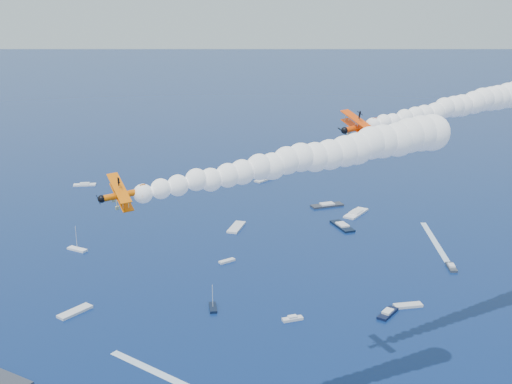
{
  "coord_description": "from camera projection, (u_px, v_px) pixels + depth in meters",
  "views": [
    {
      "loc": [
        3.78,
        -80.27,
        80.36
      ],
      "look_at": [
        -6.26,
        21.74,
        49.1
      ],
      "focal_mm": 45.48,
      "sensor_mm": 36.0,
      "label": 1
    }
  ],
  "objects": [
    {
      "name": "spectator_boats",
      "position": [
        297.0,
        255.0,
        207.7
      ],
      "size": [
        215.94,
        178.42,
        0.7
      ],
      "color": "#323843",
      "rests_on": "ground"
    },
    {
      "name": "boat_wakes",
      "position": [
        365.0,
        354.0,
        151.24
      ],
      "size": [
        144.79,
        144.13,
        0.04
      ],
      "color": "white",
      "rests_on": "ground"
    },
    {
      "name": "biplane_lead",
      "position": [
        360.0,
        127.0,
        118.51
      ],
      "size": [
        12.1,
        12.84,
        8.23
      ],
      "primitive_type": null,
      "rotation": [
        -0.3,
        0.07,
        3.77
      ],
      "color": "#FF4405"
    },
    {
      "name": "biplane_trail",
      "position": [
        123.0,
        195.0,
        92.31
      ],
      "size": [
        10.42,
        11.3,
        7.35
      ],
      "primitive_type": null,
      "rotation": [
        -0.31,
        0.07,
        3.67
      ],
      "color": "#F26505"
    },
    {
      "name": "smoke_trail_lead",
      "position": [
        472.0,
        103.0,
        131.78
      ],
      "size": [
        61.03,
        58.33,
        10.87
      ],
      "primitive_type": null,
      "rotation": [
        0.0,
        0.0,
        3.77
      ],
      "color": "white"
    },
    {
      "name": "smoke_trail_trail",
      "position": [
        302.0,
        159.0,
        103.35
      ],
      "size": [
        60.85,
        54.36,
        10.87
      ],
      "primitive_type": null,
      "rotation": [
        0.0,
        0.0,
        3.67
      ],
      "color": "white"
    }
  ]
}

